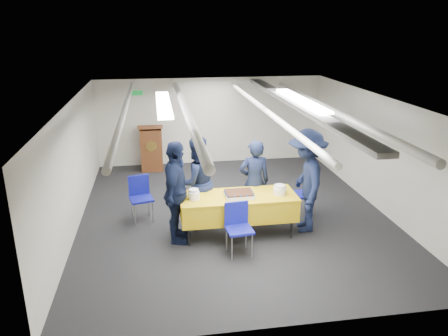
{
  "coord_description": "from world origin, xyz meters",
  "views": [
    {
      "loc": [
        -1.46,
        -7.94,
        3.69
      ],
      "look_at": [
        -0.22,
        -0.2,
        1.05
      ],
      "focal_mm": 35.0,
      "sensor_mm": 36.0,
      "label": 1
    }
  ],
  "objects": [
    {
      "name": "ground",
      "position": [
        0.0,
        0.0,
        0.0
      ],
      "size": [
        7.0,
        7.0,
        0.0
      ],
      "primitive_type": "plane",
      "color": "black",
      "rests_on": "ground"
    },
    {
      "name": "room_shell",
      "position": [
        0.09,
        0.41,
        1.81
      ],
      "size": [
        6.0,
        7.0,
        2.3
      ],
      "color": "silver",
      "rests_on": "ground"
    },
    {
      "name": "serving_table",
      "position": [
        -0.08,
        -0.92,
        0.56
      ],
      "size": [
        2.07,
        0.81,
        0.77
      ],
      "color": "black",
      "rests_on": "ground"
    },
    {
      "name": "sheet_cake",
      "position": [
        -0.08,
        -0.96,
        0.81
      ],
      "size": [
        0.51,
        0.4,
        0.09
      ],
      "color": "white",
      "rests_on": "serving_table"
    },
    {
      "name": "plate_stack_left",
      "position": [
        -0.87,
        -0.97,
        0.85
      ],
      "size": [
        0.2,
        0.2,
        0.18
      ],
      "color": "white",
      "rests_on": "serving_table"
    },
    {
      "name": "plate_stack_right",
      "position": [
        0.66,
        -0.97,
        0.85
      ],
      "size": [
        0.23,
        0.23,
        0.17
      ],
      "color": "white",
      "rests_on": "serving_table"
    },
    {
      "name": "podium",
      "position": [
        -1.6,
        3.05,
        0.61
      ],
      "size": [
        0.62,
        0.53,
        1.25
      ],
      "color": "brown",
      "rests_on": "ground"
    },
    {
      "name": "chair_near",
      "position": [
        -0.2,
        -1.53,
        0.53
      ],
      "size": [
        0.46,
        0.46,
        0.87
      ],
      "color": "gray",
      "rests_on": "ground"
    },
    {
      "name": "chair_right",
      "position": [
        1.42,
        -0.28,
        0.53
      ],
      "size": [
        0.43,
        0.43,
        0.87
      ],
      "color": "gray",
      "rests_on": "ground"
    },
    {
      "name": "chair_left",
      "position": [
        -1.82,
        0.06,
        0.53
      ],
      "size": [
        0.5,
        0.5,
        0.87
      ],
      "color": "gray",
      "rests_on": "ground"
    },
    {
      "name": "sailor_a",
      "position": [
        0.32,
        -0.41,
        0.82
      ],
      "size": [
        0.6,
        0.39,
        1.63
      ],
      "primitive_type": "imported",
      "rotation": [
        0.0,
        0.0,
        3.14
      ],
      "color": "black",
      "rests_on": "ground"
    },
    {
      "name": "sailor_b",
      "position": [
        -0.77,
        -0.39,
        0.87
      ],
      "size": [
        1.01,
        0.9,
        1.74
      ],
      "primitive_type": "imported",
      "rotation": [
        0.0,
        0.0,
        3.48
      ],
      "color": "black",
      "rests_on": "ground"
    },
    {
      "name": "sailor_c",
      "position": [
        -1.17,
        -0.98,
        0.91
      ],
      "size": [
        0.67,
        1.14,
        1.82
      ],
      "primitive_type": "imported",
      "rotation": [
        0.0,
        0.0,
        1.35
      ],
      "color": "black",
      "rests_on": "ground"
    },
    {
      "name": "sailor_d",
      "position": [
        1.18,
        -0.87,
        0.95
      ],
      "size": [
        0.91,
        1.33,
        1.91
      ],
      "primitive_type": "imported",
      "rotation": [
        0.0,
        0.0,
        -1.74
      ],
      "color": "black",
      "rests_on": "ground"
    }
  ]
}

